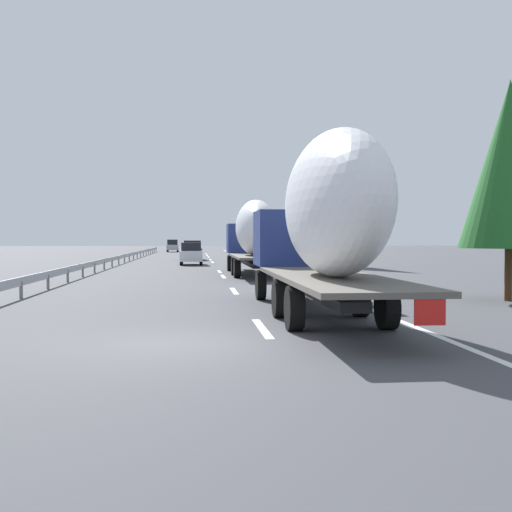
{
  "coord_description": "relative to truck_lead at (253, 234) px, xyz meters",
  "views": [
    {
      "loc": [
        -12.53,
        -0.21,
        2.13
      ],
      "look_at": [
        17.47,
        -3.19,
        1.28
      ],
      "focal_mm": 43.36,
      "sensor_mm": 36.0,
      "label": 1
    }
  ],
  "objects": [
    {
      "name": "lane_stripe_2",
      "position": [
        -1.04,
        1.8,
        -2.41
      ],
      "size": [
        3.2,
        0.2,
        0.01
      ],
      "primitive_type": "cube",
      "color": "white",
      "rests_on": "ground_plane"
    },
    {
      "name": "truck_lead",
      "position": [
        0.0,
        0.0,
        0.0
      ],
      "size": [
        13.5,
        2.55,
        4.29
      ],
      "color": "navy",
      "rests_on": "ground_plane"
    },
    {
      "name": "ground_plane",
      "position": [
        16.78,
        3.6,
        -2.42
      ],
      "size": [
        260.0,
        260.0,
        0.0
      ],
      "primitive_type": "plane",
      "color": "#424247"
    },
    {
      "name": "edge_line_right",
      "position": [
        21.78,
        -1.9,
        -2.41
      ],
      "size": [
        110.0,
        0.2,
        0.01
      ],
      "primitive_type": "cube",
      "color": "white",
      "rests_on": "ground_plane"
    },
    {
      "name": "lane_stripe_7",
      "position": [
        43.72,
        1.8,
        -2.41
      ],
      "size": [
        3.2,
        0.2,
        0.01
      ],
      "primitive_type": "cube",
      "color": "white",
      "rests_on": "ground_plane"
    },
    {
      "name": "guardrail_median",
      "position": [
        19.78,
        9.6,
        -1.84
      ],
      "size": [
        94.0,
        0.1,
        0.76
      ],
      "color": "#9EA0A5",
      "rests_on": "ground_plane"
    },
    {
      "name": "road_sign",
      "position": [
        14.22,
        -3.1,
        -0.16
      ],
      "size": [
        0.1,
        0.9,
        3.27
      ],
      "color": "gray",
      "rests_on": "ground_plane"
    },
    {
      "name": "tree_1",
      "position": [
        27.3,
        -9.44,
        2.25
      ],
      "size": [
        3.09,
        3.09,
        7.57
      ],
      "color": "#472D19",
      "rests_on": "ground_plane"
    },
    {
      "name": "car_white_van",
      "position": [
        14.75,
        3.68,
        -1.5
      ],
      "size": [
        4.04,
        1.8,
        1.81
      ],
      "color": "white",
      "rests_on": "ground_plane"
    },
    {
      "name": "tree_2",
      "position": [
        -15.62,
        -7.29,
        2.25
      ],
      "size": [
        3.35,
        3.35,
        7.55
      ],
      "color": "#472D19",
      "rests_on": "ground_plane"
    },
    {
      "name": "tree_3",
      "position": [
        9.98,
        -7.43,
        2.28
      ],
      "size": [
        3.09,
        3.09,
        7.68
      ],
      "color": "#472D19",
      "rests_on": "ground_plane"
    },
    {
      "name": "tree_0",
      "position": [
        44.26,
        -9.74,
        1.0
      ],
      "size": [
        3.55,
        3.55,
        5.58
      ],
      "color": "#472D19",
      "rests_on": "ground_plane"
    },
    {
      "name": "lane_stripe_5",
      "position": [
        26.85,
        1.8,
        -2.41
      ],
      "size": [
        3.2,
        0.2,
        0.01
      ],
      "primitive_type": "cube",
      "color": "white",
      "rests_on": "ground_plane"
    },
    {
      "name": "lane_stripe_3",
      "position": [
        4.08,
        1.8,
        -2.41
      ],
      "size": [
        3.2,
        0.2,
        0.01
      ],
      "primitive_type": "cube",
      "color": "white",
      "rests_on": "ground_plane"
    },
    {
      "name": "lane_stripe_4",
      "position": [
        20.13,
        1.8,
        -2.41
      ],
      "size": [
        3.2,
        0.2,
        0.01
      ],
      "primitive_type": "cube",
      "color": "white",
      "rests_on": "ground_plane"
    },
    {
      "name": "lane_stripe_1",
      "position": [
        -10.73,
        1.8,
        -2.41
      ],
      "size": [
        3.2,
        0.2,
        0.01
      ],
      "primitive_type": "cube",
      "color": "white",
      "rests_on": "ground_plane"
    },
    {
      "name": "car_silver_hatch",
      "position": [
        64.06,
        6.92,
        -1.43
      ],
      "size": [
        4.18,
        1.84,
        1.98
      ],
      "color": "#ADB2B7",
      "rests_on": "ground_plane"
    },
    {
      "name": "lane_stripe_6",
      "position": [
        36.04,
        1.8,
        -2.41
      ],
      "size": [
        3.2,
        0.2,
        0.01
      ],
      "primitive_type": "cube",
      "color": "white",
      "rests_on": "ground_plane"
    },
    {
      "name": "lane_stripe_8",
      "position": [
        51.39,
        1.8,
        -2.41
      ],
      "size": [
        3.2,
        0.2,
        0.01
      ],
      "primitive_type": "cube",
      "color": "white",
      "rests_on": "ground_plane"
    },
    {
      "name": "car_black_suv",
      "position": [
        26.06,
        3.62,
        -1.44
      ],
      "size": [
        4.59,
        1.89,
        1.95
      ],
      "color": "black",
      "rests_on": "ground_plane"
    },
    {
      "name": "truck_trailing",
      "position": [
        -19.72,
        0.0,
        0.22
      ],
      "size": [
        13.62,
        2.55,
        4.74
      ],
      "color": "navy",
      "rests_on": "ground_plane"
    },
    {
      "name": "lane_stripe_0",
      "position": [
        -21.22,
        1.8,
        -2.41
      ],
      "size": [
        3.2,
        0.2,
        0.01
      ],
      "primitive_type": "cube",
      "color": "white",
      "rests_on": "ground_plane"
    }
  ]
}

